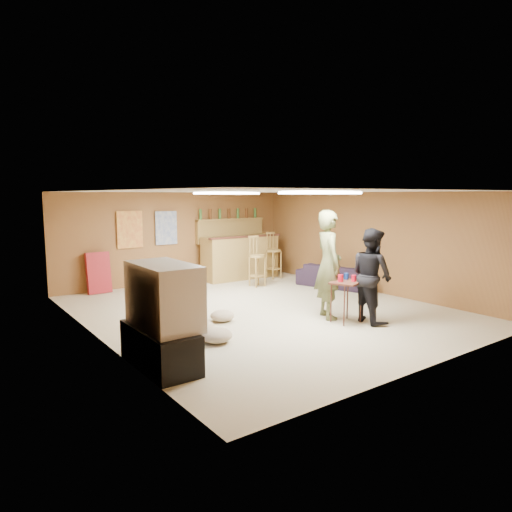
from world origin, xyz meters
TOP-DOWN VIEW (x-y plane):
  - ground at (0.00, 0.00)m, footprint 7.00×7.00m
  - ceiling at (0.00, 0.00)m, footprint 6.00×7.00m
  - wall_back at (0.00, 3.50)m, footprint 6.00×0.02m
  - wall_front at (0.00, -3.50)m, footprint 6.00×0.02m
  - wall_left at (-3.00, 0.00)m, footprint 0.02×7.00m
  - wall_right at (3.00, 0.00)m, footprint 0.02×7.00m
  - tv_stand at (-2.72, -1.50)m, footprint 0.55×1.30m
  - dvd_box at (-2.50, -1.50)m, footprint 0.35×0.50m
  - tv_body at (-2.65, -1.50)m, footprint 0.60×1.10m
  - tv_screen at (-2.34, -1.50)m, footprint 0.02×0.95m
  - bar_counter at (1.50, 2.95)m, footprint 2.00×0.60m
  - bar_lip at (1.50, 2.70)m, footprint 2.10×0.12m
  - bar_shelf at (1.50, 3.40)m, footprint 2.00×0.18m
  - bar_backing at (1.50, 3.42)m, footprint 2.00×0.14m
  - poster_left at (-1.20, 3.46)m, footprint 0.60×0.03m
  - poster_right at (-0.30, 3.46)m, footprint 0.55×0.03m
  - folding_chair_stack at (-2.00, 3.30)m, footprint 0.50×0.26m
  - ceiling_panel_front at (0.00, -1.50)m, footprint 1.20×0.60m
  - ceiling_panel_back at (0.00, 1.20)m, footprint 1.20×0.60m
  - person_olive at (0.62, -1.08)m, footprint 0.69×0.81m
  - person_black at (1.02, -1.70)m, footprint 0.74×0.87m
  - sofa at (2.70, 0.73)m, footprint 1.20×1.93m
  - tray_table at (0.65, -1.48)m, footprint 0.67×0.61m
  - cup_red_near at (0.54, -1.45)m, footprint 0.10×0.10m
  - cup_red_far at (0.73, -1.56)m, footprint 0.09×0.09m
  - cup_blue at (0.77, -1.36)m, footprint 0.10×0.10m
  - bar_stool_left at (1.25, 1.87)m, footprint 0.46×0.46m
  - bar_stool_right at (2.21, 2.46)m, footprint 0.44×0.44m
  - cushion_near_tv at (-1.75, -0.67)m, footprint 0.63×0.63m
  - cushion_mid at (-1.00, -0.19)m, footprint 0.46×0.46m
  - cushion_far at (-1.66, -1.10)m, footprint 0.58×0.58m
  - bottle_row at (1.44, 3.38)m, footprint 1.76×0.08m

SIDE VIEW (x-z plane):
  - ground at x=0.00m, z-range 0.00..0.00m
  - cushion_mid at x=-1.00m, z-range 0.00..0.19m
  - cushion_far at x=-1.66m, z-range 0.00..0.21m
  - cushion_near_tv at x=-1.75m, z-range 0.00..0.25m
  - dvd_box at x=-2.50m, z-range 0.11..0.19m
  - tv_stand at x=-2.72m, z-range 0.00..0.50m
  - sofa at x=2.70m, z-range 0.00..0.53m
  - tray_table at x=0.65m, z-range 0.00..0.70m
  - folding_chair_stack at x=-2.00m, z-range -0.01..0.91m
  - bar_counter at x=1.50m, z-range 0.00..1.10m
  - bar_stool_left at x=1.25m, z-range 0.00..1.18m
  - bar_stool_right at x=2.21m, z-range 0.00..1.32m
  - cup_red_far at x=0.73m, z-range 0.70..0.81m
  - cup_blue at x=0.77m, z-range 0.70..0.81m
  - cup_red_near at x=0.54m, z-range 0.70..0.82m
  - person_black at x=1.02m, z-range 0.00..1.59m
  - tv_body at x=-2.65m, z-range 0.50..1.30m
  - tv_screen at x=-2.34m, z-range 0.57..1.23m
  - person_olive at x=0.62m, z-range 0.00..1.88m
  - wall_back at x=0.00m, z-range 0.00..2.20m
  - wall_front at x=0.00m, z-range 0.00..2.20m
  - wall_left at x=-3.00m, z-range 0.00..2.20m
  - wall_right at x=3.00m, z-range 0.00..2.20m
  - bar_lip at x=1.50m, z-range 1.08..1.12m
  - bar_backing at x=1.50m, z-range 0.90..1.50m
  - poster_left at x=-1.20m, z-range 0.93..1.78m
  - poster_right at x=-0.30m, z-range 0.95..1.75m
  - bar_shelf at x=1.50m, z-range 1.48..1.52m
  - bottle_row at x=1.44m, z-range 1.52..1.78m
  - ceiling_panel_front at x=0.00m, z-range 2.15..2.19m
  - ceiling_panel_back at x=0.00m, z-range 2.15..2.19m
  - ceiling at x=0.00m, z-range 2.19..2.21m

